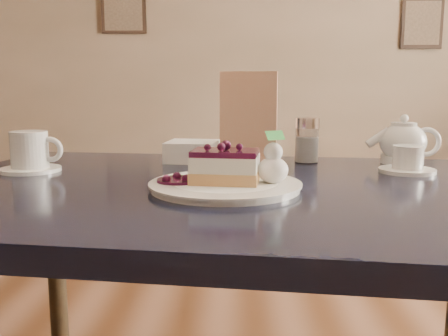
{
  "coord_description": "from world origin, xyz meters",
  "views": [
    {
      "loc": [
        -0.2,
        -0.75,
        0.91
      ],
      "look_at": [
        -0.23,
        0.04,
        0.78
      ],
      "focal_mm": 40.0,
      "sensor_mm": 36.0,
      "label": 1
    }
  ],
  "objects_px": {
    "main_table": "(229,224)",
    "coffee_set": "(31,154)",
    "dessert_plate": "(225,186)",
    "tea_set": "(403,147)",
    "cheesecake_slice": "(225,167)"
  },
  "relations": [
    {
      "from": "main_table",
      "to": "dessert_plate",
      "type": "height_order",
      "value": "dessert_plate"
    },
    {
      "from": "dessert_plate",
      "to": "tea_set",
      "type": "xyz_separation_m",
      "value": [
        0.4,
        0.29,
        0.04
      ]
    },
    {
      "from": "dessert_plate",
      "to": "coffee_set",
      "type": "height_order",
      "value": "coffee_set"
    },
    {
      "from": "main_table",
      "to": "coffee_set",
      "type": "xyz_separation_m",
      "value": [
        -0.43,
        0.13,
        0.12
      ]
    },
    {
      "from": "cheesecake_slice",
      "to": "tea_set",
      "type": "distance_m",
      "value": 0.5
    },
    {
      "from": "coffee_set",
      "to": "tea_set",
      "type": "distance_m",
      "value": 0.83
    },
    {
      "from": "main_table",
      "to": "coffee_set",
      "type": "height_order",
      "value": "coffee_set"
    },
    {
      "from": "dessert_plate",
      "to": "tea_set",
      "type": "bearing_deg",
      "value": 35.71
    },
    {
      "from": "dessert_plate",
      "to": "coffee_set",
      "type": "distance_m",
      "value": 0.46
    },
    {
      "from": "main_table",
      "to": "cheesecake_slice",
      "type": "height_order",
      "value": "cheesecake_slice"
    },
    {
      "from": "main_table",
      "to": "cheesecake_slice",
      "type": "relative_size",
      "value": 9.96
    },
    {
      "from": "coffee_set",
      "to": "dessert_plate",
      "type": "bearing_deg",
      "value": -22.97
    },
    {
      "from": "coffee_set",
      "to": "cheesecake_slice",
      "type": "bearing_deg",
      "value": -22.97
    },
    {
      "from": "cheesecake_slice",
      "to": "tea_set",
      "type": "relative_size",
      "value": 0.53
    },
    {
      "from": "dessert_plate",
      "to": "cheesecake_slice",
      "type": "bearing_deg",
      "value": 0.0
    }
  ]
}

